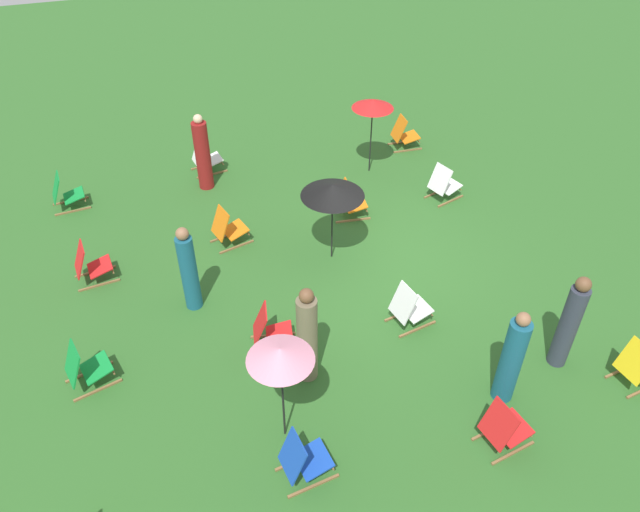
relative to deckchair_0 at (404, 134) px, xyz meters
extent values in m
plane|color=#2D6026|center=(-4.10, 2.39, -0.37)|extent=(40.00, 40.00, 0.00)
cube|color=olive|center=(-0.22, -0.04, -0.35)|extent=(0.08, 0.76, 0.04)
cube|color=olive|center=(0.22, -0.07, -0.35)|extent=(0.08, 0.76, 0.04)
cube|color=orange|center=(-0.01, -0.15, -0.10)|extent=(0.50, 0.46, 0.13)
cube|color=orange|center=(0.01, 0.15, 0.18)|extent=(0.49, 0.27, 0.57)
cylinder|color=olive|center=(-0.02, -0.35, -0.17)|extent=(0.44, 0.05, 0.03)
cube|color=olive|center=(-7.83, -0.29, -0.35)|extent=(0.13, 0.76, 0.04)
cube|color=yellow|center=(-8.07, -0.12, 0.18)|extent=(0.51, 0.30, 0.57)
cube|color=olive|center=(-5.75, 4.93, -0.35)|extent=(0.18, 0.75, 0.04)
cube|color=olive|center=(-5.32, 4.84, -0.35)|extent=(0.18, 0.75, 0.04)
cube|color=red|center=(-5.56, 4.79, -0.10)|extent=(0.56, 0.52, 0.13)
cube|color=red|center=(-5.50, 5.08, 0.18)|extent=(0.52, 0.34, 0.57)
cylinder|color=olive|center=(-5.60, 4.59, -0.17)|extent=(0.44, 0.11, 0.03)
cube|color=olive|center=(-8.18, 5.04, -0.35)|extent=(0.13, 0.76, 0.04)
cube|color=olive|center=(-7.74, 5.10, -0.35)|extent=(0.13, 0.76, 0.04)
cube|color=#1947B7|center=(-7.95, 4.97, -0.10)|extent=(0.53, 0.49, 0.13)
cube|color=#1947B7|center=(-7.99, 5.27, 0.18)|extent=(0.51, 0.30, 0.57)
cylinder|color=olive|center=(-7.93, 4.77, -0.17)|extent=(0.44, 0.08, 0.03)
cube|color=olive|center=(-2.73, 4.91, -0.35)|extent=(0.22, 0.74, 0.04)
cube|color=olive|center=(-2.31, 5.02, -0.35)|extent=(0.22, 0.74, 0.04)
cube|color=orange|center=(-2.49, 4.87, -0.10)|extent=(0.57, 0.54, 0.13)
cube|color=orange|center=(-2.57, 5.16, 0.18)|extent=(0.53, 0.36, 0.57)
cylinder|color=olive|center=(-2.44, 4.67, -0.17)|extent=(0.43, 0.14, 0.03)
cube|color=olive|center=(-5.59, 7.72, -0.35)|extent=(0.23, 0.74, 0.04)
cube|color=olive|center=(-5.17, 7.84, -0.35)|extent=(0.23, 0.74, 0.04)
cube|color=#148C38|center=(-5.35, 7.68, -0.10)|extent=(0.58, 0.54, 0.13)
cube|color=#148C38|center=(-5.43, 7.97, 0.18)|extent=(0.53, 0.36, 0.57)
cylinder|color=olive|center=(-5.30, 7.49, -0.17)|extent=(0.43, 0.14, 0.03)
cube|color=olive|center=(-0.36, 8.02, -0.35)|extent=(0.11, 0.76, 0.04)
cube|color=olive|center=(0.07, 8.06, -0.35)|extent=(0.11, 0.76, 0.04)
cube|color=#148C38|center=(-0.14, 7.94, -0.10)|extent=(0.52, 0.48, 0.13)
cube|color=#148C38|center=(-0.17, 8.24, 0.18)|extent=(0.50, 0.29, 0.57)
cylinder|color=olive|center=(-0.12, 7.74, -0.17)|extent=(0.44, 0.07, 0.03)
cube|color=olive|center=(-2.62, 0.03, -0.35)|extent=(0.26, 0.74, 0.04)
cube|color=olive|center=(-2.20, 0.16, -0.35)|extent=(0.26, 0.74, 0.04)
cube|color=white|center=(-2.38, 0.00, -0.10)|extent=(0.59, 0.55, 0.13)
cube|color=white|center=(-2.47, 0.28, 0.18)|extent=(0.53, 0.38, 0.57)
cylinder|color=olive|center=(-2.32, -0.19, -0.17)|extent=(0.43, 0.16, 0.03)
cube|color=olive|center=(0.20, 4.86, -0.35)|extent=(0.15, 0.76, 0.04)
cube|color=olive|center=(0.64, 4.92, -0.35)|extent=(0.15, 0.76, 0.04)
cube|color=white|center=(0.44, 4.79, -0.10)|extent=(0.54, 0.50, 0.13)
cube|color=white|center=(0.39, 5.09, 0.18)|extent=(0.51, 0.32, 0.57)
cylinder|color=olive|center=(0.47, 4.59, -0.17)|extent=(0.44, 0.09, 0.03)
cube|color=olive|center=(-8.59, 2.22, -0.35)|extent=(0.16, 0.76, 0.04)
cube|color=olive|center=(-8.16, 2.29, -0.35)|extent=(0.16, 0.76, 0.04)
cube|color=red|center=(-8.36, 2.16, -0.10)|extent=(0.54, 0.50, 0.13)
cube|color=red|center=(-8.41, 2.45, 0.18)|extent=(0.51, 0.32, 0.57)
cylinder|color=olive|center=(-8.33, 1.96, -0.17)|extent=(0.44, 0.10, 0.03)
cube|color=olive|center=(-3.06, 7.59, -0.35)|extent=(0.13, 0.76, 0.04)
cube|color=olive|center=(-2.62, 7.64, -0.35)|extent=(0.13, 0.76, 0.04)
cube|color=red|center=(-2.83, 7.52, -0.10)|extent=(0.53, 0.49, 0.13)
cube|color=red|center=(-2.86, 7.82, 0.18)|extent=(0.51, 0.30, 0.57)
cylinder|color=olive|center=(-2.80, 7.32, -0.17)|extent=(0.44, 0.08, 0.03)
cube|color=olive|center=(-2.61, 2.35, -0.35)|extent=(0.12, 0.76, 0.04)
cube|color=olive|center=(-2.18, 2.30, -0.35)|extent=(0.12, 0.76, 0.04)
cube|color=orange|center=(-2.41, 2.22, -0.10)|extent=(0.53, 0.49, 0.13)
cube|color=orange|center=(-2.37, 2.52, 0.18)|extent=(0.51, 0.30, 0.57)
cylinder|color=olive|center=(-2.43, 2.02, -0.17)|extent=(0.44, 0.08, 0.03)
cube|color=olive|center=(-5.97, 2.45, -0.35)|extent=(0.17, 0.75, 0.04)
cube|color=olive|center=(-5.54, 2.53, -0.35)|extent=(0.17, 0.75, 0.04)
cube|color=white|center=(-5.74, 2.39, -0.10)|extent=(0.55, 0.51, 0.13)
cube|color=white|center=(-5.79, 2.68, 0.18)|extent=(0.52, 0.33, 0.57)
cylinder|color=olive|center=(-5.70, 2.19, -0.17)|extent=(0.44, 0.11, 0.03)
cylinder|color=black|center=(-0.79, 1.25, 0.53)|extent=(0.03, 0.03, 1.80)
cone|color=red|center=(-0.79, 1.25, 1.35)|extent=(0.95, 0.95, 0.20)
cylinder|color=black|center=(-3.60, 3.18, 0.45)|extent=(0.03, 0.03, 1.64)
cone|color=black|center=(-3.60, 3.18, 1.18)|extent=(1.19, 1.19, 0.23)
cylinder|color=black|center=(-7.25, 5.18, 0.52)|extent=(0.03, 0.03, 1.79)
cone|color=pink|center=(-7.25, 5.18, 1.34)|extent=(0.90, 0.90, 0.21)
cylinder|color=#195972|center=(-4.14, 5.98, 0.38)|extent=(0.40, 0.40, 1.50)
sphere|color=#936647|center=(-4.14, 5.98, 1.23)|extent=(0.22, 0.22, 0.22)
cylinder|color=#72664C|center=(-6.31, 4.53, 0.43)|extent=(0.42, 0.42, 1.61)
sphere|color=brown|center=(-6.31, 4.53, 1.34)|extent=(0.22, 0.22, 0.22)
cylinder|color=#195972|center=(-7.64, 1.82, 0.41)|extent=(0.39, 0.39, 1.55)
sphere|color=#936647|center=(-7.64, 1.82, 1.27)|extent=(0.21, 0.21, 0.21)
cylinder|color=maroon|center=(-0.26, 5.07, 0.43)|extent=(0.40, 0.40, 1.61)
sphere|color=beige|center=(-0.26, 5.07, 1.33)|extent=(0.20, 0.20, 0.20)
cylinder|color=#333847|center=(-7.32, 0.61, 0.41)|extent=(0.40, 0.40, 1.56)
sphere|color=brown|center=(-7.32, 0.61, 1.30)|extent=(0.23, 0.23, 0.23)
camera|label=1|loc=(-12.34, 6.34, 7.17)|focal=33.92mm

